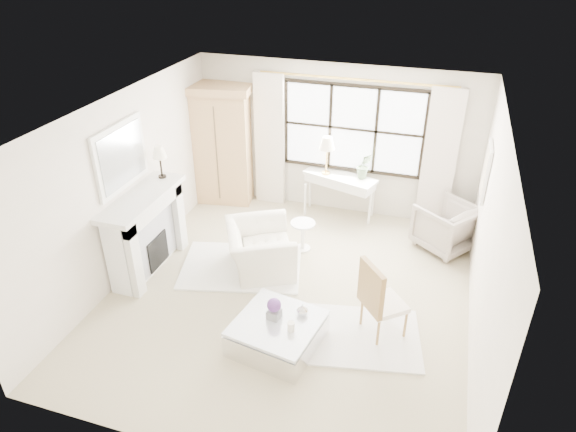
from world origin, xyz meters
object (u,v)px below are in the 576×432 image
console_table (339,195)px  coffee_table (277,334)px  armoire (223,144)px  club_armchair (260,249)px

console_table → coffee_table: size_ratio=1.19×
armoire → club_armchair: 2.59m
console_table → coffee_table: console_table is taller
club_armchair → coffee_table: club_armchair is taller
armoire → club_armchair: armoire is taller
console_table → club_armchair: size_ratio=1.24×
club_armchair → armoire: bearing=8.1°
armoire → console_table: 2.34m
coffee_table → armoire: bearing=132.3°
armoire → coffee_table: 4.26m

